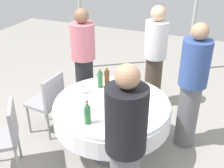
{
  "coord_description": "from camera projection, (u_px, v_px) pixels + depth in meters",
  "views": [
    {
      "loc": [
        -2.54,
        -1.06,
        2.45
      ],
      "look_at": [
        0.0,
        0.0,
        0.98
      ],
      "focal_mm": 44.72,
      "sensor_mm": 36.0,
      "label": 1
    }
  ],
  "objects": [
    {
      "name": "fork_left",
      "position": [
        145.0,
        91.0,
        3.46
      ],
      "size": [
        0.15,
        0.12,
        0.0
      ],
      "primitive_type": "cube",
      "rotation": [
        0.0,
        0.0,
        3.78
      ],
      "color": "silver",
      "rests_on": "dining_table"
    },
    {
      "name": "wine_glass_near",
      "position": [
        81.0,
        86.0,
        3.37
      ],
      "size": [
        0.07,
        0.07,
        0.14
      ],
      "color": "white",
      "rests_on": "dining_table"
    },
    {
      "name": "bottle_green_front",
      "position": [
        100.0,
        78.0,
        3.5
      ],
      "size": [
        0.07,
        0.07,
        0.28
      ],
      "color": "#2D6B38",
      "rests_on": "dining_table"
    },
    {
      "name": "tent_pole_main",
      "position": [
        196.0,
        8.0,
        5.16
      ],
      "size": [
        0.07,
        0.07,
        2.53
      ],
      "primitive_type": "cylinder",
      "color": "#B2B5B7",
      "rests_on": "ground_plane"
    },
    {
      "name": "chair_mid",
      "position": [
        5.0,
        133.0,
        3.08
      ],
      "size": [
        0.56,
        0.56,
        0.87
      ],
      "rotation": [
        0.0,
        0.0,
        0.64
      ],
      "color": "#99999E",
      "rests_on": "ground_plane"
    },
    {
      "name": "plate_right",
      "position": [
        118.0,
        124.0,
        2.84
      ],
      "size": [
        0.21,
        0.21,
        0.04
      ],
      "color": "white",
      "rests_on": "dining_table"
    },
    {
      "name": "dining_table",
      "position": [
        112.0,
        113.0,
        3.31
      ],
      "size": [
        1.38,
        1.38,
        0.74
      ],
      "color": "white",
      "rests_on": "ground_plane"
    },
    {
      "name": "folded_napkin",
      "position": [
        121.0,
        80.0,
        3.7
      ],
      "size": [
        0.18,
        0.18,
        0.02
      ],
      "primitive_type": "cube",
      "rotation": [
        0.0,
        0.0,
        -0.03
      ],
      "color": "white",
      "rests_on": "dining_table"
    },
    {
      "name": "plate_outer",
      "position": [
        121.0,
        107.0,
        3.12
      ],
      "size": [
        0.22,
        0.22,
        0.04
      ],
      "color": "white",
      "rests_on": "dining_table"
    },
    {
      "name": "plate_south",
      "position": [
        96.0,
        102.0,
        3.22
      ],
      "size": [
        0.22,
        0.22,
        0.02
      ],
      "color": "white",
      "rests_on": "dining_table"
    },
    {
      "name": "bottle_brown_inner",
      "position": [
        120.0,
        89.0,
        3.25
      ],
      "size": [
        0.06,
        0.06,
        0.28
      ],
      "color": "#593314",
      "rests_on": "dining_table"
    },
    {
      "name": "bottle_brown_rear",
      "position": [
        107.0,
        76.0,
        3.58
      ],
      "size": [
        0.07,
        0.07,
        0.25
      ],
      "color": "#593314",
      "rests_on": "dining_table"
    },
    {
      "name": "tent_pole_secondary",
      "position": [
        80.0,
        11.0,
        5.31
      ],
      "size": [
        0.07,
        0.07,
        2.36
      ],
      "primitive_type": "cylinder",
      "color": "#B2B5B7",
      "rests_on": "ground_plane"
    },
    {
      "name": "chair_far",
      "position": [
        49.0,
        99.0,
        3.72
      ],
      "size": [
        0.43,
        0.43,
        0.87
      ],
      "rotation": [
        0.0,
        0.0,
        -0.07
      ],
      "color": "#99999E",
      "rests_on": "ground_plane"
    },
    {
      "name": "bottle_green_left",
      "position": [
        87.0,
        113.0,
        2.82
      ],
      "size": [
        0.07,
        0.07,
        0.27
      ],
      "color": "#2D6B38",
      "rests_on": "dining_table"
    },
    {
      "name": "person_left",
      "position": [
        192.0,
        86.0,
        3.34
      ],
      "size": [
        0.34,
        0.34,
        1.63
      ],
      "rotation": [
        0.0,
        0.0,
        3.72
      ],
      "color": "slate",
      "rests_on": "ground_plane"
    },
    {
      "name": "ground_plane",
      "position": [
        112.0,
        151.0,
        3.59
      ],
      "size": [
        10.0,
        10.0,
        0.0
      ],
      "primitive_type": "plane",
      "color": "gray"
    },
    {
      "name": "person_front",
      "position": [
        125.0,
        151.0,
        2.32
      ],
      "size": [
        0.34,
        0.34,
        1.65
      ],
      "rotation": [
        0.0,
        0.0,
        2.08
      ],
      "color": "slate",
      "rests_on": "ground_plane"
    },
    {
      "name": "spoon_front",
      "position": [
        156.0,
        108.0,
        3.13
      ],
      "size": [
        0.09,
        0.17,
        0.0
      ],
      "primitive_type": "cube",
      "rotation": [
        0.0,
        0.0,
        4.29
      ],
      "color": "silver",
      "rests_on": "dining_table"
    },
    {
      "name": "person_rear",
      "position": [
        155.0,
        56.0,
        4.2
      ],
      "size": [
        0.34,
        0.34,
        1.6
      ],
      "rotation": [
        0.0,
        0.0,
        4.59
      ],
      "color": "#4C3F33",
      "rests_on": "ground_plane"
    },
    {
      "name": "fork_rear",
      "position": [
        83.0,
        113.0,
        3.03
      ],
      "size": [
        0.18,
        0.06,
        0.0
      ],
      "primitive_type": "cube",
      "rotation": [
        0.0,
        0.0,
        6.04
      ],
      "color": "silver",
      "rests_on": "dining_table"
    },
    {
      "name": "person_inner",
      "position": [
        84.0,
        63.0,
        3.98
      ],
      "size": [
        0.34,
        0.34,
        1.62
      ],
      "rotation": [
        0.0,
        0.0,
        -0.75
      ],
      "color": "#26262B",
      "rests_on": "ground_plane"
    },
    {
      "name": "wine_glass_front",
      "position": [
        138.0,
        92.0,
        3.24
      ],
      "size": [
        0.07,
        0.07,
        0.14
      ],
      "color": "white",
      "rests_on": "dining_table"
    }
  ]
}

